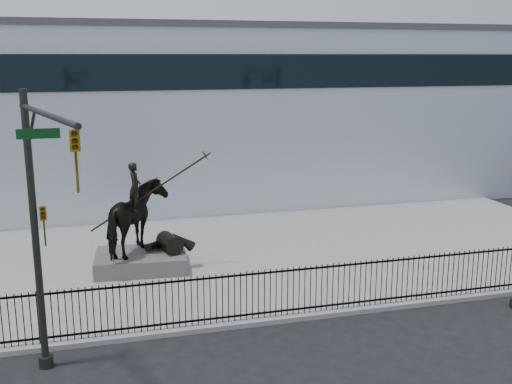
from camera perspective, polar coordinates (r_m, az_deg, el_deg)
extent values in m
plane|color=black|center=(17.39, 4.96, -13.60)|extent=(120.00, 120.00, 0.00)
cube|color=gray|center=(23.55, -0.91, -6.12)|extent=(30.00, 12.00, 0.15)
cube|color=silver|center=(35.17, -6.21, 7.51)|extent=(44.00, 14.00, 9.00)
cube|color=black|center=(18.33, 3.61, -11.10)|extent=(22.00, 0.05, 0.05)
cube|color=black|center=(17.86, 3.67, -7.43)|extent=(22.00, 0.05, 0.05)
cube|color=black|center=(18.10, 3.64, -9.36)|extent=(22.00, 0.03, 1.50)
cube|color=#514E4A|center=(22.28, -10.89, -6.46)|extent=(3.40, 2.49, 0.60)
imported|color=black|center=(21.81, -11.07, -2.53)|extent=(2.40, 2.73, 2.57)
imported|color=black|center=(21.53, -11.47, 0.48)|extent=(0.47, 0.67, 1.74)
cylinder|color=black|center=(21.58, -10.24, -0.16)|extent=(4.12, 0.43, 2.61)
cylinder|color=black|center=(16.69, -19.37, -14.96)|extent=(0.36, 0.36, 0.30)
cylinder|color=black|center=(15.46, -20.29, -3.87)|extent=(0.18, 0.18, 7.00)
cylinder|color=black|center=(12.75, -19.45, 7.02)|extent=(1.47, 4.84, 0.12)
imported|color=#A77D12|center=(10.69, -16.75, 2.80)|extent=(0.18, 0.22, 1.10)
imported|color=#A77D12|center=(15.38, -19.53, -3.11)|extent=(0.16, 0.20, 1.00)
cube|color=#0C3F19|center=(13.73, -20.04, 5.24)|extent=(0.90, 0.03, 0.22)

